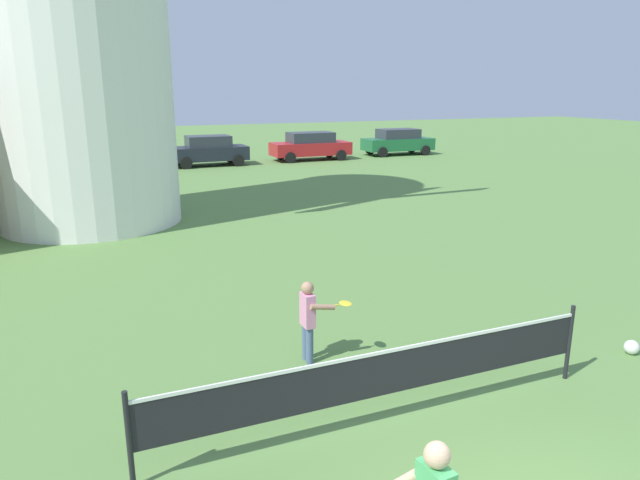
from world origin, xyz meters
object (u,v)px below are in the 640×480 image
Objects in this scene: parked_car_black at (209,150)px; stray_ball at (632,347)px; parked_car_blue at (91,154)px; tennis_net at (385,373)px; parked_car_green at (398,141)px; parked_car_red at (311,146)px; player_far at (309,317)px.

stray_ball is at bearing -86.94° from parked_car_black.
tennis_net is at bearing -84.07° from parked_car_blue.
parked_car_blue is 17.47m from parked_car_green.
parked_car_green is (5.89, 0.36, -0.00)m from parked_car_red.
parked_car_red is (11.58, -0.29, 0.00)m from parked_car_blue.
parked_car_blue is at bearing -179.74° from parked_car_green.
parked_car_blue is at bearing 175.80° from parked_car_black.
parked_car_black is at bearing 93.06° from stray_ball.
parked_car_blue is 5.78m from parked_car_black.
parked_car_green reaches higher than tennis_net.
parked_car_black is (3.17, 24.56, 0.12)m from tennis_net.
stray_ball is 0.05× the size of parked_car_green.
parked_car_blue and parked_car_black have the same top height.
tennis_net is 1.44× the size of parked_car_blue.
parked_car_blue is at bearing 95.93° from tennis_net.
player_far is 0.31× the size of parked_car_blue.
parked_car_green is (17.47, 0.08, 0.00)m from parked_car_blue.
parked_car_green is (10.40, 24.88, 0.70)m from stray_ball.
parked_car_black is at bearing -178.65° from parked_car_red.
parked_car_green is at bearing 2.45° from parked_car_black.
parked_car_red is at bearing 70.02° from tennis_net.
parked_car_red is 1.04× the size of parked_car_green.
tennis_net is 1.49× the size of parked_car_black.
stray_ball is (4.47, 0.18, -0.58)m from tennis_net.
player_far is 5.62× the size of stray_ball.
stray_ball is at bearing -20.24° from player_far.
stray_ball is 24.94m from parked_car_red.
parked_car_black reaches higher than stray_ball.
tennis_net is at bearing -83.63° from player_far.
stray_ball is 26.98m from parked_car_green.
parked_car_blue is 11.58m from parked_car_red.
parked_car_black is 0.92× the size of parked_car_green.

